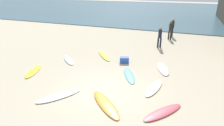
{
  "coord_description": "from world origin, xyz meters",
  "views": [
    {
      "loc": [
        3.39,
        -7.73,
        4.78
      ],
      "look_at": [
        -0.72,
        2.86,
        0.3
      ],
      "focal_mm": 31.71,
      "sensor_mm": 36.0,
      "label": 1
    }
  ],
  "objects_px": {
    "surfboard_2": "(69,60)",
    "beach_cooler": "(124,60)",
    "surfboard_5": "(129,75)",
    "beachgoer_mid": "(160,36)",
    "surfboard_6": "(154,88)",
    "surfboard_7": "(59,96)",
    "surfboard_1": "(163,112)",
    "surfboard_3": "(163,69)",
    "beachgoer_near": "(173,27)",
    "surfboard_0": "(34,71)",
    "surfboard_4": "(106,104)",
    "surfboard_8": "(104,55)",
    "beachgoer_far": "(170,29)"
  },
  "relations": [
    {
      "from": "surfboard_5",
      "to": "beachgoer_mid",
      "type": "distance_m",
      "value": 6.27
    },
    {
      "from": "surfboard_0",
      "to": "surfboard_2",
      "type": "xyz_separation_m",
      "value": [
        0.89,
        2.38,
        0.0
      ]
    },
    {
      "from": "surfboard_1",
      "to": "surfboard_5",
      "type": "relative_size",
      "value": 0.95
    },
    {
      "from": "surfboard_7",
      "to": "surfboard_8",
      "type": "height_order",
      "value": "surfboard_8"
    },
    {
      "from": "surfboard_4",
      "to": "surfboard_8",
      "type": "distance_m",
      "value": 6.31
    },
    {
      "from": "surfboard_6",
      "to": "surfboard_2",
      "type": "bearing_deg",
      "value": -7.47
    },
    {
      "from": "surfboard_3",
      "to": "beachgoer_mid",
      "type": "bearing_deg",
      "value": 85.31
    },
    {
      "from": "surfboard_8",
      "to": "beachgoer_near",
      "type": "relative_size",
      "value": 1.35
    },
    {
      "from": "surfboard_2",
      "to": "beach_cooler",
      "type": "relative_size",
      "value": 3.47
    },
    {
      "from": "surfboard_1",
      "to": "surfboard_5",
      "type": "bearing_deg",
      "value": -16.4
    },
    {
      "from": "surfboard_5",
      "to": "surfboard_8",
      "type": "distance_m",
      "value": 3.73
    },
    {
      "from": "surfboard_4",
      "to": "beachgoer_mid",
      "type": "height_order",
      "value": "beachgoer_mid"
    },
    {
      "from": "surfboard_4",
      "to": "beachgoer_near",
      "type": "relative_size",
      "value": 1.34
    },
    {
      "from": "surfboard_6",
      "to": "surfboard_7",
      "type": "distance_m",
      "value": 4.6
    },
    {
      "from": "surfboard_1",
      "to": "surfboard_3",
      "type": "xyz_separation_m",
      "value": [
        -0.6,
        4.51,
        0.0
      ]
    },
    {
      "from": "surfboard_0",
      "to": "surfboard_8",
      "type": "height_order",
      "value": "surfboard_8"
    },
    {
      "from": "surfboard_1",
      "to": "surfboard_2",
      "type": "bearing_deg",
      "value": 6.65
    },
    {
      "from": "surfboard_3",
      "to": "surfboard_4",
      "type": "distance_m",
      "value": 5.12
    },
    {
      "from": "surfboard_3",
      "to": "beachgoer_far",
      "type": "relative_size",
      "value": 1.22
    },
    {
      "from": "surfboard_0",
      "to": "beachgoer_near",
      "type": "relative_size",
      "value": 1.1
    },
    {
      "from": "surfboard_5",
      "to": "beachgoer_near",
      "type": "bearing_deg",
      "value": -123.2
    },
    {
      "from": "surfboard_3",
      "to": "surfboard_7",
      "type": "height_order",
      "value": "surfboard_3"
    },
    {
      "from": "surfboard_6",
      "to": "surfboard_7",
      "type": "bearing_deg",
      "value": 40.16
    },
    {
      "from": "surfboard_3",
      "to": "surfboard_5",
      "type": "xyz_separation_m",
      "value": [
        -1.66,
        -1.63,
        -0.01
      ]
    },
    {
      "from": "beachgoer_mid",
      "to": "beachgoer_far",
      "type": "relative_size",
      "value": 1.01
    },
    {
      "from": "beachgoer_mid",
      "to": "surfboard_8",
      "type": "bearing_deg",
      "value": 39.7
    },
    {
      "from": "surfboard_7",
      "to": "surfboard_1",
      "type": "bearing_deg",
      "value": 39.33
    },
    {
      "from": "surfboard_0",
      "to": "surfboard_2",
      "type": "bearing_deg",
      "value": -128.67
    },
    {
      "from": "surfboard_0",
      "to": "beach_cooler",
      "type": "distance_m",
      "value": 5.66
    },
    {
      "from": "surfboard_6",
      "to": "beachgoer_far",
      "type": "xyz_separation_m",
      "value": [
        -0.33,
        10.11,
        0.91
      ]
    },
    {
      "from": "surfboard_4",
      "to": "beach_cooler",
      "type": "xyz_separation_m",
      "value": [
        -0.78,
        5.02,
        0.15
      ]
    },
    {
      "from": "surfboard_0",
      "to": "surfboard_1",
      "type": "bearing_deg",
      "value": 151.71
    },
    {
      "from": "surfboard_4",
      "to": "surfboard_7",
      "type": "distance_m",
      "value": 2.27
    },
    {
      "from": "surfboard_0",
      "to": "surfboard_4",
      "type": "height_order",
      "value": "surfboard_4"
    },
    {
      "from": "surfboard_0",
      "to": "surfboard_1",
      "type": "xyz_separation_m",
      "value": [
        7.71,
        -1.37,
        0.0
      ]
    },
    {
      "from": "beachgoer_near",
      "to": "beach_cooler",
      "type": "distance_m",
      "value": 8.76
    },
    {
      "from": "surfboard_1",
      "to": "surfboard_7",
      "type": "relative_size",
      "value": 0.97
    },
    {
      "from": "surfboard_5",
      "to": "beachgoer_near",
      "type": "relative_size",
      "value": 1.19
    },
    {
      "from": "beachgoer_near",
      "to": "beachgoer_mid",
      "type": "height_order",
      "value": "beachgoer_near"
    },
    {
      "from": "surfboard_5",
      "to": "beachgoer_near",
      "type": "distance_m",
      "value": 10.42
    },
    {
      "from": "beachgoer_near",
      "to": "beachgoer_mid",
      "type": "xyz_separation_m",
      "value": [
        -0.61,
        -4.13,
        -0.06
      ]
    },
    {
      "from": "beachgoer_mid",
      "to": "beach_cooler",
      "type": "height_order",
      "value": "beachgoer_mid"
    },
    {
      "from": "surfboard_5",
      "to": "surfboard_7",
      "type": "relative_size",
      "value": 1.02
    },
    {
      "from": "surfboard_4",
      "to": "beachgoer_near",
      "type": "xyz_separation_m",
      "value": [
        1.43,
        13.46,
        0.97
      ]
    },
    {
      "from": "beachgoer_near",
      "to": "beachgoer_far",
      "type": "height_order",
      "value": "beachgoer_near"
    },
    {
      "from": "surfboard_8",
      "to": "beachgoer_far",
      "type": "height_order",
      "value": "beachgoer_far"
    },
    {
      "from": "surfboard_2",
      "to": "surfboard_6",
      "type": "bearing_deg",
      "value": -61.6
    },
    {
      "from": "surfboard_3",
      "to": "beachgoer_near",
      "type": "distance_m",
      "value": 8.72
    },
    {
      "from": "surfboard_2",
      "to": "beachgoer_far",
      "type": "height_order",
      "value": "beachgoer_far"
    },
    {
      "from": "surfboard_6",
      "to": "surfboard_8",
      "type": "relative_size",
      "value": 0.84
    }
  ]
}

